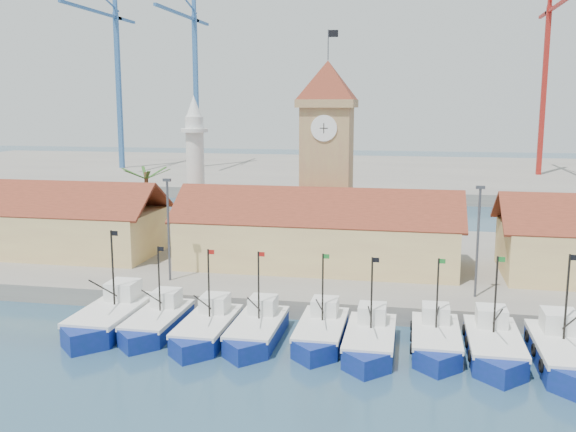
% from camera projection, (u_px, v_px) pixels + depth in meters
% --- Properties ---
extents(ground, '(400.00, 400.00, 0.00)m').
position_uv_depth(ground, '(274.00, 358.00, 43.01)').
color(ground, '#1D3B4E').
rests_on(ground, ground).
extents(quay, '(140.00, 32.00, 1.50)m').
position_uv_depth(quay, '(323.00, 262.00, 66.09)').
color(quay, gray).
rests_on(quay, ground).
extents(terminal, '(240.00, 80.00, 2.00)m').
position_uv_depth(terminal, '(374.00, 173.00, 149.21)').
color(terminal, gray).
rests_on(terminal, ground).
extents(boat_0, '(3.81, 10.45, 7.90)m').
position_uv_depth(boat_0, '(109.00, 319.00, 48.33)').
color(boat_0, navy).
rests_on(boat_0, ground).
extents(boat_1, '(3.27, 8.95, 6.77)m').
position_uv_depth(boat_1, '(156.00, 324.00, 47.76)').
color(boat_1, navy).
rests_on(boat_1, ground).
extents(boat_2, '(3.33, 9.12, 6.90)m').
position_uv_depth(boat_2, '(206.00, 330.00, 46.27)').
color(boat_2, navy).
rests_on(boat_2, ground).
extents(boat_3, '(3.28, 8.99, 6.80)m').
position_uv_depth(boat_3, '(256.00, 332.00, 45.96)').
color(boat_3, navy).
rests_on(boat_3, ground).
extents(boat_4, '(3.24, 8.88, 6.72)m').
position_uv_depth(boat_4, '(321.00, 334.00, 45.64)').
color(boat_4, navy).
rests_on(boat_4, ground).
extents(boat_5, '(3.32, 9.11, 6.89)m').
position_uv_depth(boat_5, '(370.00, 342.00, 43.92)').
color(boat_5, navy).
rests_on(boat_5, ground).
extents(boat_6, '(3.26, 8.94, 6.76)m').
position_uv_depth(boat_6, '(436.00, 342.00, 44.07)').
color(boat_6, navy).
rests_on(boat_6, ground).
extents(boat_7, '(3.48, 9.54, 7.22)m').
position_uv_depth(boat_7, '(494.00, 348.00, 42.86)').
color(boat_7, navy).
rests_on(boat_7, ground).
extents(boat_8, '(3.75, 10.27, 7.77)m').
position_uv_depth(boat_8, '(566.00, 357.00, 41.22)').
color(boat_8, navy).
rests_on(boat_8, ground).
extents(hall_left, '(31.20, 10.13, 7.61)m').
position_uv_depth(hall_left, '(18.00, 228.00, 67.69)').
color(hall_left, '#E3CB7D').
rests_on(hall_left, quay).
extents(hall_center, '(27.04, 10.13, 7.61)m').
position_uv_depth(hall_center, '(318.00, 240.00, 61.66)').
color(hall_center, '#E3CB7D').
rests_on(hall_center, quay).
extents(clock_tower, '(5.80, 5.80, 22.70)m').
position_uv_depth(clock_tower, '(327.00, 152.00, 66.10)').
color(clock_tower, tan).
rests_on(clock_tower, quay).
extents(minaret, '(3.00, 3.00, 16.30)m').
position_uv_depth(minaret, '(195.00, 169.00, 71.24)').
color(minaret, silver).
rests_on(minaret, quay).
extents(palm_tree, '(5.60, 5.03, 8.39)m').
position_uv_depth(palm_tree, '(147.00, 201.00, 70.85)').
color(palm_tree, brown).
rests_on(palm_tree, quay).
extents(lamp_posts, '(80.70, 0.25, 9.03)m').
position_uv_depth(lamp_posts, '(310.00, 230.00, 53.41)').
color(lamp_posts, '#3F3F44').
rests_on(lamp_posts, quay).
extents(crane_blue_far, '(1.00, 34.06, 42.53)m').
position_uv_depth(crane_blue_far, '(115.00, 65.00, 146.83)').
color(crane_blue_far, '#33629B').
rests_on(crane_blue_far, terminal).
extents(crane_blue_near, '(1.00, 33.48, 42.37)m').
position_uv_depth(crane_blue_near, '(193.00, 66.00, 149.57)').
color(crane_blue_near, '#33629B').
rests_on(crane_blue_near, terminal).
extents(crane_red_right, '(1.00, 35.84, 41.78)m').
position_uv_depth(crane_red_right, '(548.00, 62.00, 131.71)').
color(crane_red_right, '#A11F18').
rests_on(crane_red_right, terminal).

